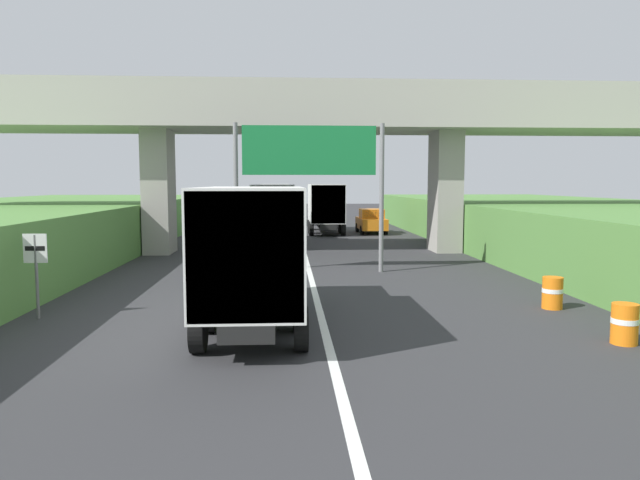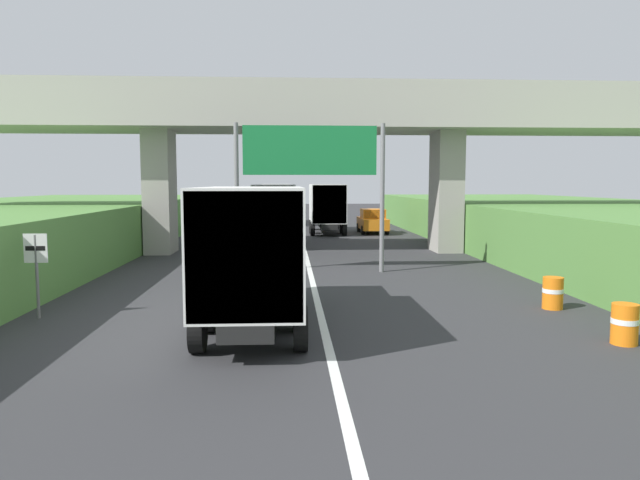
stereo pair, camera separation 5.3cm
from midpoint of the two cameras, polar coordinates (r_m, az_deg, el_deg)
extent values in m
cube|color=white|center=(23.67, -0.97, -2.96)|extent=(0.20, 89.97, 0.01)
cube|color=#ADA89E|center=(29.82, -1.45, 11.70)|extent=(40.00, 4.80, 1.10)
cube|color=#ADA89E|center=(27.76, -1.32, 14.45)|extent=(40.00, 0.36, 1.10)
cube|color=#ADA89E|center=(32.15, -1.57, 13.23)|extent=(40.00, 0.36, 1.10)
cube|color=#9F9A91|center=(30.32, -15.37, 4.55)|extent=(1.30, 2.20, 6.14)
cube|color=#9F9A91|center=(30.74, 12.31, 4.63)|extent=(1.30, 2.20, 6.14)
cylinder|color=slate|center=(22.87, -8.09, 4.03)|extent=(0.18, 0.18, 5.84)
cylinder|color=slate|center=(23.09, 6.18, 4.07)|extent=(0.18, 0.18, 5.84)
cube|color=#167238|center=(22.83, -0.93, 8.78)|extent=(5.20, 0.12, 1.90)
cube|color=white|center=(22.81, -0.93, 8.79)|extent=(4.89, 0.01, 1.67)
cylinder|color=slate|center=(16.85, -25.91, -3.26)|extent=(0.08, 0.08, 2.20)
cube|color=white|center=(16.74, -26.04, -0.73)|extent=(0.60, 0.03, 0.76)
cube|color=black|center=(16.73, -26.06, -0.74)|extent=(0.50, 0.01, 0.12)
cube|color=black|center=(41.49, 0.63, 1.65)|extent=(1.10, 7.30, 0.36)
cube|color=black|center=(44.02, 0.41, 3.48)|extent=(2.10, 2.10, 2.10)
cube|color=#2D3842|center=(45.03, 0.33, 3.91)|extent=(1.89, 0.06, 0.90)
cube|color=silver|center=(40.37, 0.73, 3.64)|extent=(2.30, 5.20, 2.60)
cube|color=#A8A8A4|center=(37.80, 1.00, 3.51)|extent=(2.21, 0.04, 2.50)
cylinder|color=black|center=(44.05, -0.85, 1.65)|extent=(0.30, 0.96, 0.96)
cylinder|color=black|center=(44.17, 1.67, 1.65)|extent=(0.30, 0.96, 0.96)
cylinder|color=black|center=(38.98, -0.70, 1.13)|extent=(0.30, 0.96, 0.96)
cylinder|color=black|center=(39.13, 2.43, 1.14)|extent=(0.30, 0.96, 0.96)
cylinder|color=black|center=(40.66, -0.80, 1.31)|extent=(0.30, 0.96, 0.96)
cylinder|color=black|center=(40.81, 2.20, 1.33)|extent=(0.30, 0.96, 0.96)
cube|color=black|center=(33.57, -4.37, 0.69)|extent=(1.10, 7.30, 0.36)
cube|color=#B2B5B7|center=(36.08, -4.30, 2.99)|extent=(2.10, 2.10, 2.10)
cube|color=#2D3842|center=(37.09, -4.27, 3.53)|extent=(1.89, 0.06, 0.90)
cube|color=#B2B5B7|center=(32.43, -4.43, 3.14)|extent=(2.30, 5.20, 2.60)
cube|color=gray|center=(29.85, -4.54, 2.93)|extent=(2.21, 0.04, 2.50)
cylinder|color=black|center=(36.21, -5.82, 0.75)|extent=(0.30, 0.96, 0.96)
cylinder|color=black|center=(36.17, -2.75, 0.77)|extent=(0.30, 0.96, 0.96)
cylinder|color=black|center=(31.16, -6.44, -0.04)|extent=(0.30, 0.96, 0.96)
cylinder|color=black|center=(31.11, -2.50, -0.02)|extent=(0.30, 0.96, 0.96)
cylinder|color=black|center=(32.84, -6.27, 0.25)|extent=(0.30, 0.96, 0.96)
cylinder|color=black|center=(32.79, -2.53, 0.27)|extent=(0.30, 0.96, 0.96)
cube|color=black|center=(50.27, -4.19, 2.33)|extent=(1.10, 7.30, 0.36)
cube|color=gold|center=(52.81, -4.15, 3.82)|extent=(2.10, 2.10, 2.10)
cube|color=#2D3842|center=(53.82, -4.13, 4.18)|extent=(1.89, 0.06, 0.90)
cube|color=silver|center=(49.15, -4.23, 3.98)|extent=(2.30, 5.20, 2.60)
cube|color=#A8A8A4|center=(46.57, -4.29, 3.89)|extent=(2.21, 0.04, 2.50)
cylinder|color=black|center=(52.90, -5.19, 2.29)|extent=(0.30, 0.96, 0.96)
cylinder|color=black|center=(52.86, -3.09, 2.30)|extent=(0.30, 0.96, 0.96)
cylinder|color=black|center=(47.83, -5.53, 1.94)|extent=(0.30, 0.96, 0.96)
cylinder|color=black|center=(47.79, -2.96, 1.95)|extent=(0.30, 0.96, 0.96)
cylinder|color=black|center=(49.52, -5.45, 2.06)|extent=(0.30, 0.96, 0.96)
cylinder|color=black|center=(49.48, -2.97, 2.08)|extent=(0.30, 0.96, 0.96)
cube|color=black|center=(14.77, -6.21, -5.64)|extent=(1.10, 7.30, 0.36)
cube|color=silver|center=(17.16, -5.79, 0.09)|extent=(2.10, 2.10, 2.10)
cube|color=#2D3842|center=(18.15, -5.65, 1.34)|extent=(1.89, 0.06, 0.90)
cube|color=silver|center=(13.51, -6.51, -0.35)|extent=(2.30, 5.20, 2.60)
cube|color=#A8A8A4|center=(10.95, -7.30, -1.75)|extent=(2.21, 0.04, 2.50)
cylinder|color=black|center=(17.42, -8.94, -4.55)|extent=(0.30, 0.96, 0.96)
cylinder|color=black|center=(17.33, -2.53, -4.54)|extent=(0.30, 0.96, 0.96)
cylinder|color=black|center=(12.51, -11.77, -8.64)|extent=(0.30, 0.96, 0.96)
cylinder|color=black|center=(12.37, -1.81, -8.69)|extent=(0.30, 0.96, 0.96)
cylinder|color=black|center=(14.13, -10.74, -6.97)|extent=(0.30, 0.96, 0.96)
cylinder|color=black|center=(14.01, -1.97, -6.98)|extent=(0.30, 0.96, 0.96)
cube|color=orange|center=(41.02, 5.20, 1.64)|extent=(1.76, 4.10, 0.76)
cube|color=orange|center=(40.83, 5.24, 2.60)|extent=(1.56, 1.90, 0.64)
cube|color=#2D3842|center=(39.92, 5.43, 2.53)|extent=(1.44, 0.06, 0.54)
cylinder|color=black|center=(42.19, 3.84, 1.24)|extent=(0.22, 0.64, 0.64)
cylinder|color=black|center=(42.42, 6.04, 1.25)|extent=(0.22, 0.64, 0.64)
cylinder|color=black|center=(39.68, 4.29, 0.96)|extent=(0.22, 0.64, 0.64)
cylinder|color=black|center=(39.92, 6.62, 0.97)|extent=(0.22, 0.64, 0.64)
cube|color=#236B38|center=(41.26, -8.52, 1.62)|extent=(1.76, 4.10, 0.76)
cube|color=#236B38|center=(41.06, -8.55, 2.58)|extent=(1.56, 1.90, 0.64)
cube|color=#2D3842|center=(40.15, -8.67, 2.51)|extent=(1.44, 0.06, 0.54)
cylinder|color=black|center=(42.63, -9.45, 1.22)|extent=(0.22, 0.64, 0.64)
cylinder|color=black|center=(42.48, -7.25, 1.24)|extent=(0.22, 0.64, 0.64)
cylinder|color=black|center=(40.11, -9.84, 0.94)|extent=(0.22, 0.64, 0.64)
cylinder|color=black|center=(39.95, -7.51, 0.96)|extent=(0.22, 0.64, 0.64)
cylinder|color=orange|center=(14.53, 27.79, -7.30)|extent=(0.56, 0.56, 0.90)
cylinder|color=white|center=(14.51, 27.80, -7.02)|extent=(0.57, 0.57, 0.12)
cylinder|color=orange|center=(17.68, 21.94, -4.84)|extent=(0.56, 0.56, 0.90)
cylinder|color=white|center=(17.67, 21.95, -4.61)|extent=(0.57, 0.57, 0.12)
camera|label=1|loc=(0.03, -89.90, 0.01)|focal=32.64mm
camera|label=2|loc=(0.03, 90.10, -0.01)|focal=32.64mm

